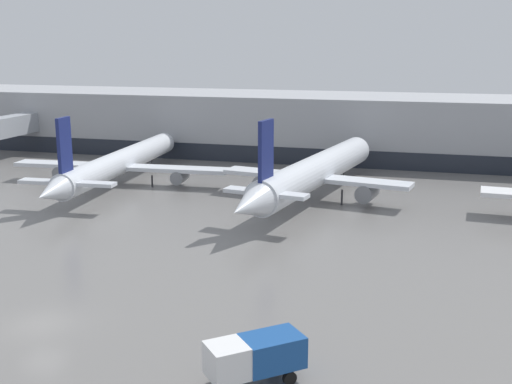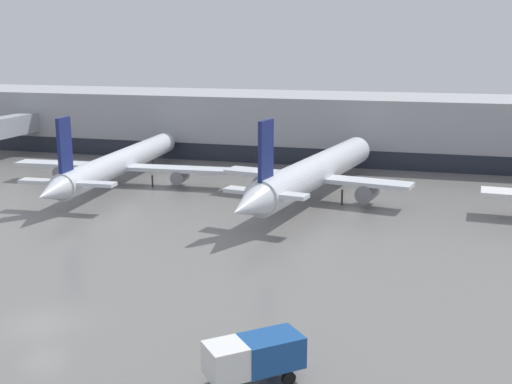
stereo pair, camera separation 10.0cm
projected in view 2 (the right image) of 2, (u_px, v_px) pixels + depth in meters
name	position (u px, v px, depth m)	size (l,w,h in m)	color
ground_plane	(42.00, 324.00, 38.28)	(320.00, 320.00, 0.00)	slate
terminal_building	(281.00, 124.00, 95.38)	(160.00, 28.03, 9.00)	#9EA0A5
parked_jet_1	(120.00, 163.00, 75.53)	(26.44, 36.78, 9.35)	silver
parked_jet_3	(315.00, 172.00, 67.72)	(20.69, 37.50, 9.90)	silver
service_truck_0	(254.00, 355.00, 31.38)	(4.94, 4.66, 2.34)	#19478C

